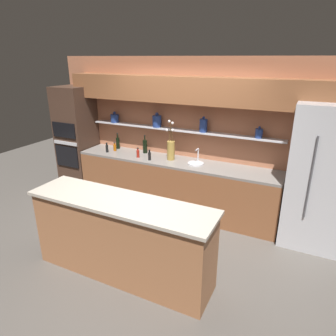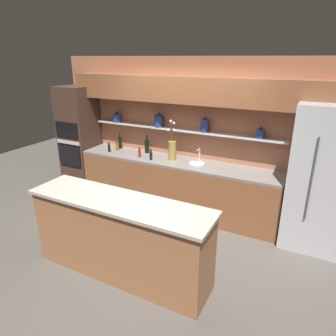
# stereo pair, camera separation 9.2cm
# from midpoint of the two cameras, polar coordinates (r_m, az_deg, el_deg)

# --- Properties ---
(ground_plane) EXTENTS (12.00, 12.00, 0.00)m
(ground_plane) POSITION_cam_midpoint_polar(r_m,az_deg,el_deg) (4.49, -3.42, -14.78)
(ground_plane) COLOR #4C4742
(back_wall_unit) EXTENTS (5.20, 0.44, 2.60)m
(back_wall_unit) POSITION_cam_midpoint_polar(r_m,az_deg,el_deg) (5.14, 4.98, 8.74)
(back_wall_unit) COLOR #A86647
(back_wall_unit) RESTS_ON ground_plane
(back_counter_unit) EXTENTS (3.59, 0.62, 0.92)m
(back_counter_unit) POSITION_cam_midpoint_polar(r_m,az_deg,el_deg) (5.28, 1.92, -3.32)
(back_counter_unit) COLOR brown
(back_counter_unit) RESTS_ON ground_plane
(island_counter) EXTENTS (2.32, 0.61, 1.02)m
(island_counter) POSITION_cam_midpoint_polar(r_m,az_deg,el_deg) (3.79, -8.31, -12.96)
(island_counter) COLOR #99603D
(island_counter) RESTS_ON ground_plane
(refrigerator) EXTENTS (0.94, 0.73, 2.04)m
(refrigerator) POSITION_cam_midpoint_polar(r_m,az_deg,el_deg) (4.61, 28.32, -1.98)
(refrigerator) COLOR #B7B7BC
(refrigerator) RESTS_ON ground_plane
(oven_tower) EXTENTS (0.63, 0.64, 2.07)m
(oven_tower) POSITION_cam_midpoint_polar(r_m,az_deg,el_deg) (6.25, -16.01, 5.26)
(oven_tower) COLOR #3D281E
(oven_tower) RESTS_ON ground_plane
(flower_vase) EXTENTS (0.15, 0.14, 0.68)m
(flower_vase) POSITION_cam_midpoint_polar(r_m,az_deg,el_deg) (5.11, 1.33, 3.64)
(flower_vase) COLOR olive
(flower_vase) RESTS_ON back_counter_unit
(sink_fixture) EXTENTS (0.27, 0.27, 0.25)m
(sink_fixture) POSITION_cam_midpoint_polar(r_m,az_deg,el_deg) (4.97, 6.10, 1.04)
(sink_fixture) COLOR #B7B7BC
(sink_fixture) RESTS_ON back_counter_unit
(bottle_sauce_0) EXTENTS (0.05, 0.05, 0.17)m
(bottle_sauce_0) POSITION_cam_midpoint_polar(r_m,az_deg,el_deg) (5.73, -9.25, 3.97)
(bottle_sauce_0) COLOR #9E4C0A
(bottle_sauce_0) RESTS_ON back_counter_unit
(bottle_sauce_1) EXTENTS (0.05, 0.05, 0.18)m
(bottle_sauce_1) POSITION_cam_midpoint_polar(r_m,az_deg,el_deg) (5.13, -2.75, 2.38)
(bottle_sauce_1) COLOR black
(bottle_sauce_1) RESTS_ON back_counter_unit
(bottle_sauce_2) EXTENTS (0.05, 0.05, 0.18)m
(bottle_sauce_2) POSITION_cam_midpoint_polar(r_m,az_deg,el_deg) (5.68, -10.70, 3.81)
(bottle_sauce_2) COLOR black
(bottle_sauce_2) RESTS_ON back_counter_unit
(bottle_wine_3) EXTENTS (0.08, 0.08, 0.34)m
(bottle_wine_3) POSITION_cam_midpoint_polar(r_m,az_deg,el_deg) (5.52, -3.56, 4.19)
(bottle_wine_3) COLOR black
(bottle_wine_3) RESTS_ON back_counter_unit
(bottle_sauce_4) EXTENTS (0.05, 0.05, 0.17)m
(bottle_sauce_4) POSITION_cam_midpoint_polar(r_m,az_deg,el_deg) (5.30, -4.94, 2.84)
(bottle_sauce_4) COLOR maroon
(bottle_sauce_4) RESTS_ON back_counter_unit
(bottle_wine_5) EXTENTS (0.07, 0.07, 0.31)m
(bottle_wine_5) POSITION_cam_midpoint_polar(r_m,az_deg,el_deg) (5.86, -8.67, 4.83)
(bottle_wine_5) COLOR black
(bottle_wine_5) RESTS_ON back_counter_unit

